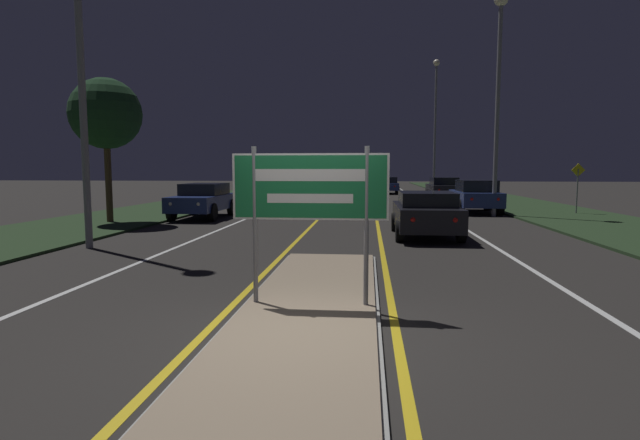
% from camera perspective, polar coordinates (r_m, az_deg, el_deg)
% --- Properties ---
extents(ground_plane, '(160.00, 160.00, 0.00)m').
position_cam_1_polar(ground_plane, '(6.31, -2.41, -13.21)').
color(ground_plane, '#282623').
extents(median_island, '(2.02, 8.62, 0.10)m').
position_cam_1_polar(median_island, '(7.44, -1.12, -9.91)').
color(median_island, '#999993').
rests_on(median_island, ground_plane).
extents(verge_left, '(5.00, 100.00, 0.08)m').
position_cam_1_polar(verge_left, '(27.96, -16.21, 1.46)').
color(verge_left, '#23381E').
rests_on(verge_left, ground_plane).
extents(verge_right, '(5.00, 100.00, 0.08)m').
position_cam_1_polar(verge_right, '(27.40, 23.93, 1.10)').
color(verge_right, '#23381E').
rests_on(verge_right, ground_plane).
extents(centre_line_yellow_left, '(0.12, 70.00, 0.01)m').
position_cam_1_polar(centre_line_yellow_left, '(31.04, 1.73, 2.04)').
color(centre_line_yellow_left, gold).
rests_on(centre_line_yellow_left, ground_plane).
extents(centre_line_yellow_right, '(0.12, 70.00, 0.01)m').
position_cam_1_polar(centre_line_yellow_right, '(30.98, 6.17, 2.00)').
color(centre_line_yellow_right, gold).
rests_on(centre_line_yellow_right, ground_plane).
extents(lane_line_white_left, '(0.12, 70.00, 0.01)m').
position_cam_1_polar(lane_line_white_left, '(31.38, -3.75, 2.07)').
color(lane_line_white_left, silver).
rests_on(lane_line_white_left, ground_plane).
extents(lane_line_white_right, '(0.12, 70.00, 0.01)m').
position_cam_1_polar(lane_line_white_right, '(31.16, 11.69, 1.93)').
color(lane_line_white_right, silver).
rests_on(lane_line_white_right, ground_plane).
extents(edge_line_white_left, '(0.10, 70.00, 0.01)m').
position_cam_1_polar(edge_line_white_left, '(32.00, -9.06, 2.08)').
color(edge_line_white_left, silver).
rests_on(edge_line_white_left, ground_plane).
extents(edge_line_white_right, '(0.10, 70.00, 0.01)m').
position_cam_1_polar(edge_line_white_right, '(31.63, 17.11, 1.85)').
color(edge_line_white_right, silver).
rests_on(edge_line_white_right, ground_plane).
extents(highway_sign, '(2.25, 0.07, 2.28)m').
position_cam_1_polar(highway_sign, '(7.16, -1.15, 3.08)').
color(highway_sign, gray).
rests_on(highway_sign, median_island).
extents(streetlight_right_near, '(0.60, 0.60, 9.45)m').
position_cam_1_polar(streetlight_right_near, '(23.38, 19.78, 16.35)').
color(streetlight_right_near, gray).
rests_on(streetlight_right_near, ground_plane).
extents(streetlight_right_far, '(0.53, 0.53, 10.89)m').
position_cam_1_polar(streetlight_right_far, '(42.69, 13.06, 12.20)').
color(streetlight_right_far, gray).
rests_on(streetlight_right_far, ground_plane).
extents(car_receding_0, '(1.93, 4.14, 1.37)m').
position_cam_1_polar(car_receding_0, '(15.54, 11.97, 0.80)').
color(car_receding_0, black).
rests_on(car_receding_0, ground_plane).
extents(car_receding_1, '(1.94, 4.25, 1.55)m').
position_cam_1_polar(car_receding_1, '(24.75, 17.32, 2.69)').
color(car_receding_1, navy).
rests_on(car_receding_1, ground_plane).
extents(car_receding_2, '(1.98, 4.55, 1.52)m').
position_cam_1_polar(car_receding_2, '(34.49, 13.90, 3.57)').
color(car_receding_2, black).
rests_on(car_receding_2, ground_plane).
extents(car_receding_3, '(2.03, 4.11, 1.41)m').
position_cam_1_polar(car_receding_3, '(42.32, 7.60, 4.01)').
color(car_receding_3, navy).
rests_on(car_receding_3, ground_plane).
extents(car_approaching_0, '(1.90, 4.40, 1.46)m').
position_cam_1_polar(car_approaching_0, '(21.67, -13.18, 2.30)').
color(car_approaching_0, navy).
rests_on(car_approaching_0, ground_plane).
extents(car_approaching_1, '(1.90, 4.23, 1.39)m').
position_cam_1_polar(car_approaching_1, '(33.26, -5.81, 3.54)').
color(car_approaching_1, '#B7B7BC').
rests_on(car_approaching_1, ground_plane).
extents(warning_sign, '(0.60, 0.06, 2.24)m').
position_cam_1_polar(warning_sign, '(25.28, 27.36, 3.76)').
color(warning_sign, gray).
rests_on(warning_sign, verge_right).
extents(roadside_palm_left, '(2.61, 2.61, 5.34)m').
position_cam_1_polar(roadside_palm_left, '(20.48, -23.30, 11.04)').
color(roadside_palm_left, '#4C3823').
rests_on(roadside_palm_left, verge_left).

